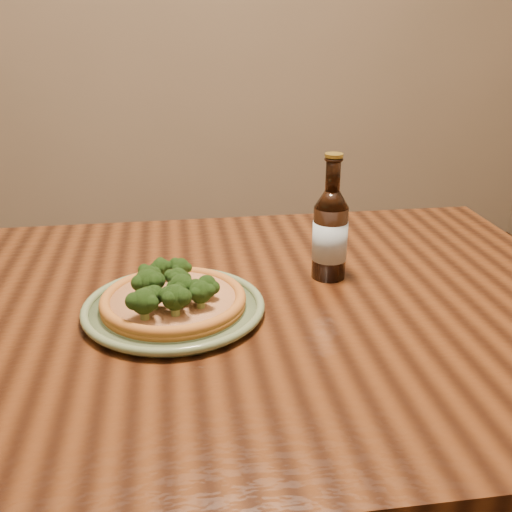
{
  "coord_description": "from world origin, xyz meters",
  "views": [
    {
      "loc": [
        0.08,
        -0.77,
        1.2
      ],
      "look_at": [
        0.22,
        0.14,
        0.82
      ],
      "focal_mm": 42.0,
      "sensor_mm": 36.0,
      "label": 1
    }
  ],
  "objects": [
    {
      "name": "table",
      "position": [
        0.0,
        0.1,
        0.66
      ],
      "size": [
        1.6,
        0.9,
        0.75
      ],
      "color": "#47230F",
      "rests_on": "ground"
    },
    {
      "name": "plate",
      "position": [
        0.08,
        0.09,
        0.76
      ],
      "size": [
        0.29,
        0.29,
        0.02
      ],
      "rotation": [
        0.0,
        0.0,
        0.14
      ],
      "color": "#647953",
      "rests_on": "table"
    },
    {
      "name": "pizza",
      "position": [
        0.08,
        0.09,
        0.78
      ],
      "size": [
        0.23,
        0.23,
        0.07
      ],
      "rotation": [
        0.0,
        0.0,
        -0.11
      ],
      "color": "#AF6A27",
      "rests_on": "plate"
    },
    {
      "name": "beer_bottle",
      "position": [
        0.36,
        0.19,
        0.83
      ],
      "size": [
        0.06,
        0.06,
        0.23
      ],
      "rotation": [
        0.0,
        0.0,
        -0.29
      ],
      "color": "black",
      "rests_on": "table"
    }
  ]
}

